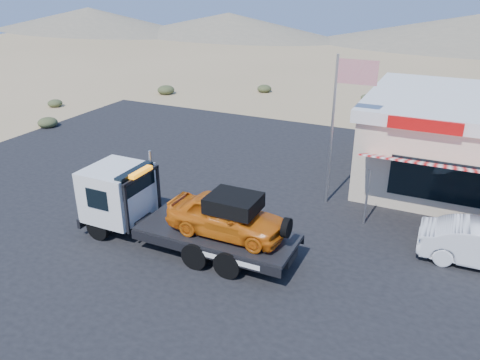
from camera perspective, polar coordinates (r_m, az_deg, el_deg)
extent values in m
plane|color=#9E865A|center=(17.80, -8.43, -5.63)|extent=(120.00, 120.00, 0.00)
cube|color=black|center=(19.25, 1.47, -2.95)|extent=(32.00, 24.00, 0.02)
cylinder|color=black|center=(17.31, -16.86, -5.60)|extent=(0.89, 0.27, 0.89)
cylinder|color=black|center=(18.49, -13.28, -3.24)|extent=(0.89, 0.27, 0.89)
cylinder|color=black|center=(15.18, -5.29, -8.99)|extent=(0.89, 0.49, 0.89)
cylinder|color=black|center=(16.50, -2.17, -6.01)|extent=(0.89, 0.49, 0.89)
cylinder|color=black|center=(14.70, -1.33, -10.07)|extent=(0.89, 0.49, 0.89)
cylinder|color=black|center=(16.07, 1.52, -6.88)|extent=(0.89, 0.49, 0.89)
cube|color=black|center=(16.07, -5.91, -6.45)|extent=(7.29, 0.89, 0.27)
cube|color=white|center=(17.27, -14.69, -1.44)|extent=(1.96, 2.09, 1.87)
cube|color=black|center=(16.52, -12.64, -0.03)|extent=(0.31, 1.78, 0.80)
cube|color=black|center=(16.64, -11.71, -2.29)|extent=(0.09, 1.96, 1.78)
cube|color=orange|center=(16.23, -12.00, 0.96)|extent=(0.22, 1.07, 0.13)
cube|color=black|center=(15.53, -2.83, -6.47)|extent=(5.33, 2.04, 0.13)
imported|color=orange|center=(15.02, -1.68, -4.35)|extent=(3.91, 1.57, 1.33)
cube|color=black|center=(14.69, -0.77, -2.81)|extent=(1.60, 1.33, 0.49)
cube|color=red|center=(18.22, 21.57, 6.19)|extent=(2.60, 0.12, 0.45)
cylinder|color=#99999E|center=(17.90, 15.20, -2.03)|extent=(0.08, 0.08, 2.20)
cylinder|color=#99999E|center=(18.64, 11.11, 5.69)|extent=(0.10, 0.10, 6.00)
cube|color=#B20C14|center=(17.91, 14.09, 12.64)|extent=(1.50, 0.02, 0.90)
ellipsoid|color=#343C20|center=(31.54, -22.41, 6.57)|extent=(1.19, 1.19, 0.64)
ellipsoid|color=#343C20|center=(36.47, -21.64, 8.74)|extent=(1.02, 1.02, 0.55)
ellipsoid|color=#343C20|center=(38.26, -9.02, 10.86)|extent=(1.34, 1.34, 0.72)
ellipsoid|color=#343C20|center=(38.52, 2.98, 11.12)|extent=(1.15, 1.15, 0.62)
ellipsoid|color=#343C20|center=(36.93, 15.22, 9.70)|extent=(0.94, 0.94, 0.50)
cone|color=#726B59|center=(76.09, -1.37, 18.42)|extent=(36.00, 36.00, 3.50)
cone|color=#726B59|center=(71.09, 27.16, 15.90)|extent=(44.00, 44.00, 4.20)
cone|color=#726B59|center=(87.81, -17.88, 18.16)|extent=(40.00, 40.00, 3.80)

